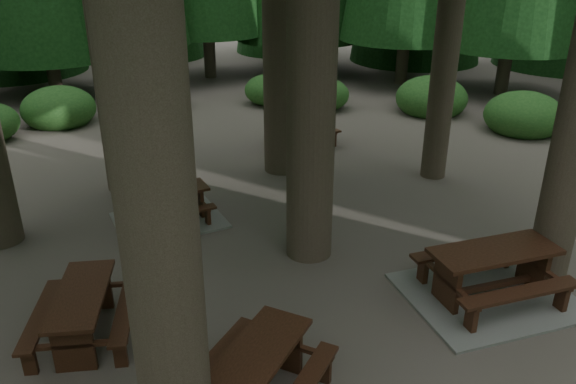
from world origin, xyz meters
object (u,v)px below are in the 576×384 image
picnic_table_d (302,127)px  picnic_table_c (168,211)px  picnic_table_a (490,280)px  picnic_table_e (256,370)px  picnic_table_b (83,308)px

picnic_table_d → picnic_table_c: bearing=-149.8°
picnic_table_c → picnic_table_d: picnic_table_d is taller
picnic_table_a → picnic_table_e: 4.36m
picnic_table_a → picnic_table_c: picnic_table_a is taller
picnic_table_a → picnic_table_c: (-3.71, 5.20, -0.08)m
picnic_table_d → picnic_table_e: (-5.59, -8.41, 0.02)m
picnic_table_b → picnic_table_e: picnic_table_e is taller
picnic_table_a → picnic_table_e: picnic_table_a is taller
picnic_table_d → picnic_table_e: picnic_table_e is taller
picnic_table_b → picnic_table_e: (1.60, -2.40, 0.02)m
picnic_table_e → picnic_table_c: bearing=48.1°
picnic_table_a → picnic_table_b: (-5.95, 2.13, 0.19)m
picnic_table_b → picnic_table_d: 9.37m
picnic_table_c → picnic_table_d: (4.95, 2.95, 0.27)m
picnic_table_b → picnic_table_e: bearing=-124.5°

